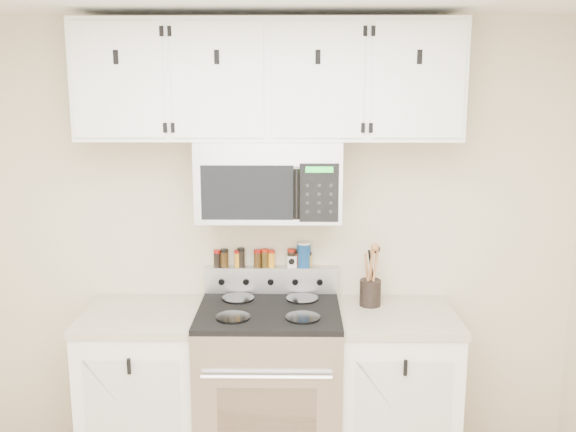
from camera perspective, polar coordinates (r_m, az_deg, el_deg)
The scene contains 19 objects.
back_wall at distance 3.70m, azimuth -1.52°, elevation -2.14°, with size 3.50×0.01×2.50m, color beige.
range at distance 3.66m, azimuth -1.65°, elevation -15.03°, with size 0.76×0.65×1.10m.
base_cabinet_left at distance 3.78m, azimuth -12.50°, elevation -14.83°, with size 0.64×0.62×0.92m.
base_cabinet_right at distance 3.73m, azimuth 9.40°, elevation -15.09°, with size 0.64×0.62×0.92m.
microwave at distance 3.44m, azimuth -1.67°, elevation 3.26°, with size 0.76×0.44×0.42m.
upper_cabinets at distance 3.43m, azimuth -1.71°, elevation 11.96°, with size 2.00×0.35×0.62m.
utensil_crock at distance 3.61m, azimuth 7.33°, elevation -6.59°, with size 0.12×0.12×0.34m.
kitchen_timer at distance 3.69m, azimuth 0.32°, elevation -4.03°, with size 0.06×0.05×0.07m, color white.
salt_canister at distance 3.68m, azimuth 1.42°, elevation -3.44°, with size 0.08×0.08×0.15m.
spice_jar_0 at distance 3.71m, azimuth -6.32°, elevation -3.75°, with size 0.04×0.04×0.10m.
spice_jar_1 at distance 3.71m, azimuth -5.68°, elevation -3.72°, with size 0.05×0.05×0.10m.
spice_jar_2 at distance 3.70m, azimuth -4.48°, elevation -3.77°, with size 0.04×0.04×0.10m.
spice_jar_3 at distance 3.70m, azimuth -4.20°, elevation -3.69°, with size 0.04×0.04×0.11m.
spice_jar_4 at distance 3.69m, azimuth -2.72°, elevation -3.76°, with size 0.04×0.04×0.10m.
spice_jar_5 at distance 3.69m, azimuth -2.06°, elevation -3.73°, with size 0.04×0.04×0.10m.
spice_jar_6 at distance 3.69m, azimuth -1.48°, elevation -3.78°, with size 0.04×0.04×0.10m.
spice_jar_7 at distance 3.68m, azimuth 0.30°, elevation -3.74°, with size 0.05×0.05×0.10m.
spice_jar_8 at distance 3.69m, azimuth 0.90°, elevation -3.79°, with size 0.04×0.04×0.10m.
spice_jar_9 at distance 3.69m, azimuth 1.78°, elevation -3.88°, with size 0.04×0.04×0.09m.
Camera 1 is at (0.14, -1.84, 2.13)m, focal length 40.00 mm.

